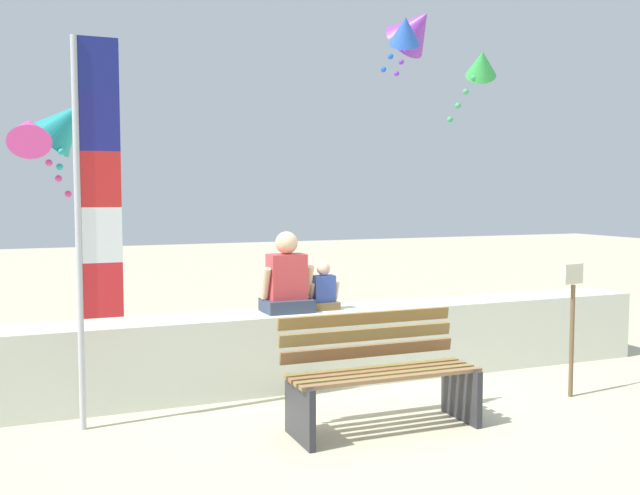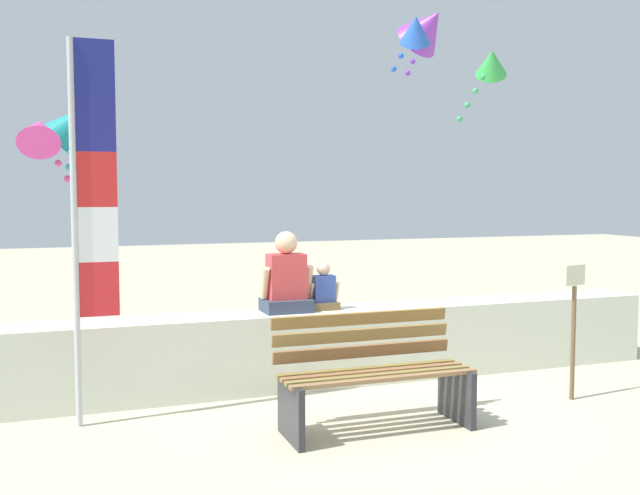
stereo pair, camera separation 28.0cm
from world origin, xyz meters
name	(u,v)px [view 2 (the right image)]	position (x,y,z in m)	size (l,w,h in m)	color
ground_plane	(372,407)	(0.00, 0.00, 0.00)	(40.00, 40.00, 0.00)	#BFB898
seawall_ledge	(335,345)	(0.00, 0.90, 0.36)	(6.95, 0.56, 0.72)	beige
park_bench	(373,376)	(-0.22, -0.49, 0.41)	(1.53, 0.62, 0.88)	olive
person_adult	(286,280)	(-0.49, 0.90, 1.02)	(0.50, 0.37, 0.76)	#323D53
person_child	(324,291)	(-0.11, 0.90, 0.90)	(0.30, 0.22, 0.46)	brown
flag_banner	(88,203)	(-2.29, 0.33, 1.77)	(0.35, 0.05, 3.03)	#B7B7BC
kite_teal	(75,124)	(-2.27, 3.82, 2.68)	(0.97, 0.80, 1.00)	teal
kite_green	(491,64)	(2.84, 2.63, 3.51)	(0.70, 0.67, 1.03)	green
kite_blue	(415,30)	(2.30, 3.72, 4.12)	(0.65, 0.72, 0.87)	blue
kite_magenta	(39,133)	(-2.67, 3.46, 2.54)	(0.69, 0.65, 1.08)	#DB3D9E
kite_purple	(427,27)	(2.79, 4.27, 4.31)	(0.92, 1.04, 1.21)	purple
sign_post	(574,320)	(1.78, -0.39, 0.72)	(0.24, 0.06, 1.21)	brown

